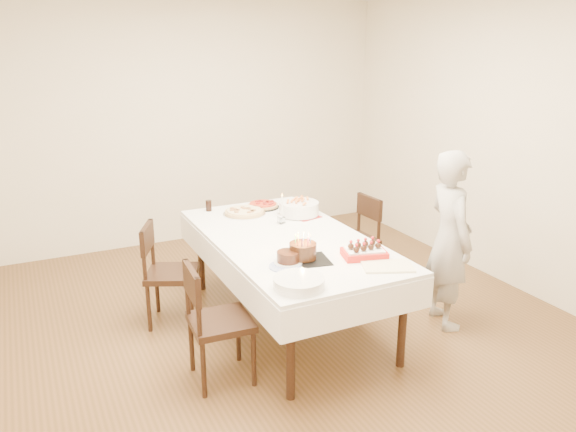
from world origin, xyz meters
name	(u,v)px	position (x,y,z in m)	size (l,w,h in m)	color
floor	(293,328)	(0.00, 0.00, 0.00)	(5.00, 5.00, 0.00)	#50371B
wall_back	(195,123)	(0.00, 2.50, 1.35)	(4.50, 0.04, 2.70)	beige
wall_right	(514,143)	(2.25, 0.00, 1.35)	(0.04, 5.00, 2.70)	beige
dining_table	(288,281)	(0.00, 0.11, 0.38)	(1.14, 2.14, 0.75)	white
chair_right_savory	(353,240)	(0.93, 0.59, 0.42)	(0.43, 0.43, 0.84)	black
chair_left_savory	(172,274)	(-0.83, 0.54, 0.43)	(0.43, 0.43, 0.85)	black
chair_left_dessert	(221,322)	(-0.75, -0.42, 0.43)	(0.44, 0.44, 0.86)	black
person	(450,240)	(1.17, -0.45, 0.72)	(0.53, 0.35, 1.45)	beige
pizza_white	(244,212)	(-0.08, 0.83, 0.77)	(0.38, 0.38, 0.04)	beige
pizza_pepperoni	(263,205)	(0.16, 0.95, 0.77)	(0.30, 0.30, 0.04)	red
red_placemat	(305,217)	(0.38, 0.53, 0.75)	(0.22, 0.22, 0.01)	#B21E1E
pasta_bowl	(299,208)	(0.35, 0.59, 0.81)	(0.35, 0.35, 0.11)	white
taper_candle	(282,208)	(0.12, 0.46, 0.88)	(0.06, 0.06, 0.26)	white
shaker_pair	(281,220)	(0.09, 0.43, 0.79)	(0.07, 0.07, 0.08)	white
cola_glass	(209,206)	(-0.33, 1.07, 0.80)	(0.05, 0.05, 0.10)	black
layer_cake	(288,257)	(-0.23, -0.38, 0.79)	(0.20, 0.20, 0.09)	#34180D
cake_board	(310,260)	(-0.07, -0.40, 0.75)	(0.27, 0.27, 0.01)	black
birthday_cake	(303,246)	(-0.11, -0.36, 0.85)	(0.19, 0.19, 0.18)	#3E2010
strawberry_box	(364,252)	(0.31, -0.52, 0.79)	(0.31, 0.21, 0.08)	red
box_lid	(387,267)	(0.35, -0.74, 0.75)	(0.34, 0.23, 0.03)	beige
plate_stack	(299,283)	(-0.35, -0.77, 0.78)	(0.33, 0.33, 0.07)	white
china_plate	(285,266)	(-0.28, -0.43, 0.75)	(0.23, 0.23, 0.01)	white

